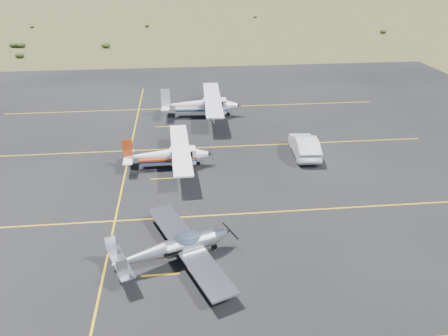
# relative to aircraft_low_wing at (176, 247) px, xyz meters

# --- Properties ---
(ground) EXTENTS (1600.00, 1600.00, 0.00)m
(ground) POSITION_rel_aircraft_low_wing_xyz_m (2.13, 2.43, -0.96)
(ground) COLOR #383D1C
(ground) RESTS_ON ground
(apron) EXTENTS (72.00, 72.00, 0.02)m
(apron) POSITION_rel_aircraft_low_wing_xyz_m (2.13, 9.43, -0.96)
(apron) COLOR black
(apron) RESTS_ON ground
(aircraft_low_wing) EXTENTS (6.75, 9.05, 2.00)m
(aircraft_low_wing) POSITION_rel_aircraft_low_wing_xyz_m (0.00, 0.00, 0.00)
(aircraft_low_wing) COLOR silver
(aircraft_low_wing) RESTS_ON apron
(aircraft_cessna) EXTENTS (5.92, 9.90, 2.51)m
(aircraft_cessna) POSITION_rel_aircraft_low_wing_xyz_m (-0.52, 11.87, 0.16)
(aircraft_cessna) COLOR white
(aircraft_cessna) RESTS_ON apron
(aircraft_plain) EXTENTS (7.02, 11.72, 2.97)m
(aircraft_plain) POSITION_rel_aircraft_low_wing_xyz_m (2.77, 23.48, 0.36)
(aircraft_plain) COLOR silver
(aircraft_plain) RESTS_ON apron
(sedan) EXTENTS (2.12, 5.29, 1.71)m
(sedan) POSITION_rel_aircraft_low_wing_xyz_m (10.74, 13.01, -0.09)
(sedan) COLOR white
(sedan) RESTS_ON apron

